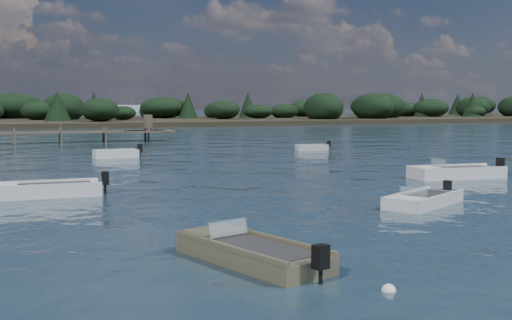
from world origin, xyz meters
name	(u,v)px	position (x,y,z in m)	size (l,w,h in m)	color
ground	(95,136)	(0.00, 60.00, 0.00)	(400.00, 400.00, 0.00)	#152431
tender_far_white	(116,156)	(-2.05, 29.25, 0.17)	(3.58, 1.57, 1.21)	silver
dinghy_near_olive	(251,256)	(-3.32, -2.52, 0.16)	(3.03, 4.99, 1.20)	brown
dinghy_mid_white_a	(423,202)	(6.17, 3.46, 0.14)	(4.38, 3.39, 1.04)	silver
dinghy_mid_grey	(46,192)	(-7.70, 11.34, 0.17)	(4.93, 1.73, 1.25)	silver
tender_far_grey_b	(312,149)	(14.26, 30.48, 0.14)	(3.01, 1.40, 1.01)	#A6ABAD
dinghy_mid_white_b	(456,175)	(13.27, 10.54, 0.18)	(5.48, 2.26, 1.35)	silver
buoy_a	(389,291)	(-1.38, -5.93, 0.00)	(0.32, 0.32, 0.32)	white
buoy_b	(424,204)	(6.38, 3.69, 0.00)	(0.32, 0.32, 0.32)	white
buoy_c	(39,198)	(-8.01, 10.83, 0.00)	(0.32, 0.32, 0.32)	white
buoy_d	(491,175)	(15.96, 10.96, 0.00)	(0.32, 0.32, 0.32)	white
far_headland	(204,112)	(25.00, 100.00, 1.96)	(190.00, 40.00, 5.80)	black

